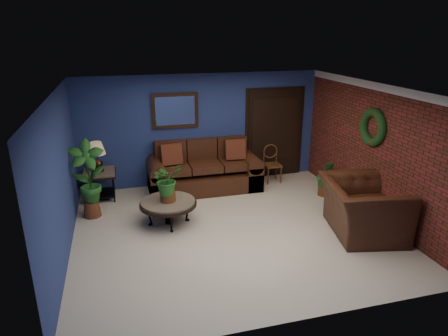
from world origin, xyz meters
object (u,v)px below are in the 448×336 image
object	(u,v)px
armchair	(362,208)
table_lamp	(97,153)
side_chair	(272,161)
end_table	(99,178)
sofa	(203,173)
coffee_table	(168,204)

from	to	relation	value
armchair	table_lamp	bearing A→B (deg)	70.52
side_chair	table_lamp	bearing A→B (deg)	-178.15
side_chair	armchair	bearing A→B (deg)	-77.36
end_table	armchair	bearing A→B (deg)	-31.59
sofa	armchair	distance (m)	3.56
coffee_table	end_table	world-z (taller)	end_table
sofa	side_chair	xyz separation A→B (m)	(1.64, 0.02, 0.13)
armchair	end_table	bearing A→B (deg)	70.52
coffee_table	armchair	world-z (taller)	armchair
sofa	coffee_table	world-z (taller)	sofa
coffee_table	sofa	bearing A→B (deg)	57.29
end_table	side_chair	xyz separation A→B (m)	(3.87, 0.06, 0.02)
table_lamp	side_chair	bearing A→B (deg)	0.95
side_chair	armchair	world-z (taller)	armchair
end_table	table_lamp	size ratio (longest dim) A/B	1.12
table_lamp	side_chair	size ratio (longest dim) A/B	0.69
sofa	end_table	bearing A→B (deg)	-178.92
sofa	table_lamp	bearing A→B (deg)	-178.92
table_lamp	armchair	bearing A→B (deg)	-31.59
sofa	end_table	distance (m)	2.23
side_chair	end_table	bearing A→B (deg)	-178.15
end_table	sofa	bearing A→B (deg)	1.08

